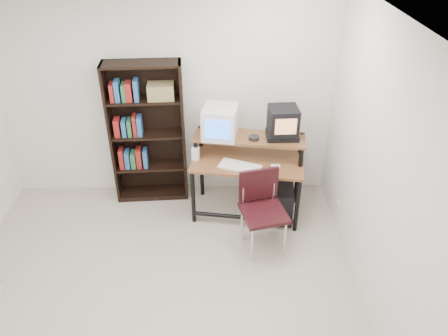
{
  "coord_description": "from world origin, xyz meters",
  "views": [
    {
      "loc": [
        0.6,
        -2.85,
        3.36
      ],
      "look_at": [
        0.67,
        1.1,
        0.86
      ],
      "focal_mm": 35.0,
      "sensor_mm": 36.0,
      "label": 1
    }
  ],
  "objects_px": {
    "crt_tv": "(283,120)",
    "computer_desk": "(248,162)",
    "crt_monitor": "(220,122)",
    "pc_tower": "(284,202)",
    "school_chair": "(262,203)",
    "bookshelf": "(147,131)"
  },
  "relations": [
    {
      "from": "computer_desk",
      "to": "crt_monitor",
      "type": "relative_size",
      "value": 3.11
    },
    {
      "from": "pc_tower",
      "to": "school_chair",
      "type": "xyz_separation_m",
      "value": [
        -0.33,
        -0.49,
        0.35
      ]
    },
    {
      "from": "pc_tower",
      "to": "school_chair",
      "type": "bearing_deg",
      "value": -117.28
    },
    {
      "from": "computer_desk",
      "to": "pc_tower",
      "type": "height_order",
      "value": "computer_desk"
    },
    {
      "from": "crt_monitor",
      "to": "pc_tower",
      "type": "distance_m",
      "value": 1.24
    },
    {
      "from": "pc_tower",
      "to": "bookshelf",
      "type": "bearing_deg",
      "value": 169.54
    },
    {
      "from": "computer_desk",
      "to": "bookshelf",
      "type": "distance_m",
      "value": 1.27
    },
    {
      "from": "computer_desk",
      "to": "pc_tower",
      "type": "distance_m",
      "value": 0.67
    },
    {
      "from": "crt_monitor",
      "to": "crt_tv",
      "type": "xyz_separation_m",
      "value": [
        0.71,
        -0.07,
        0.05
      ]
    },
    {
      "from": "computer_desk",
      "to": "bookshelf",
      "type": "relative_size",
      "value": 0.77
    },
    {
      "from": "pc_tower",
      "to": "school_chair",
      "type": "relative_size",
      "value": 0.5
    },
    {
      "from": "crt_tv",
      "to": "computer_desk",
      "type": "bearing_deg",
      "value": -172.65
    },
    {
      "from": "crt_tv",
      "to": "bookshelf",
      "type": "distance_m",
      "value": 1.64
    },
    {
      "from": "computer_desk",
      "to": "crt_monitor",
      "type": "bearing_deg",
      "value": 164.8
    },
    {
      "from": "crt_tv",
      "to": "bookshelf",
      "type": "bearing_deg",
      "value": 165.67
    },
    {
      "from": "crt_monitor",
      "to": "school_chair",
      "type": "height_order",
      "value": "crt_monitor"
    },
    {
      "from": "crt_monitor",
      "to": "pc_tower",
      "type": "bearing_deg",
      "value": -9.55
    },
    {
      "from": "crt_tv",
      "to": "bookshelf",
      "type": "height_order",
      "value": "bookshelf"
    },
    {
      "from": "bookshelf",
      "to": "pc_tower",
      "type": "bearing_deg",
      "value": -20.26
    },
    {
      "from": "crt_tv",
      "to": "pc_tower",
      "type": "bearing_deg",
      "value": -77.05
    },
    {
      "from": "crt_monitor",
      "to": "pc_tower",
      "type": "xyz_separation_m",
      "value": [
        0.76,
        -0.26,
        -0.94
      ]
    },
    {
      "from": "pc_tower",
      "to": "bookshelf",
      "type": "relative_size",
      "value": 0.25
    }
  ]
}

